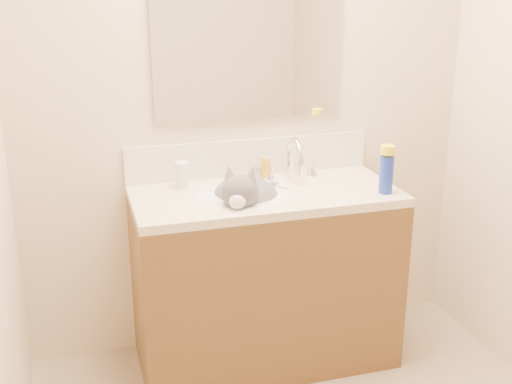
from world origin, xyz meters
TOP-DOWN VIEW (x-y plane):
  - room_shell at (0.00, 0.00)m, footprint 2.24×2.54m
  - vanity_cabinet at (0.00, 0.97)m, footprint 1.20×0.55m
  - counter_slab at (0.00, 0.97)m, footprint 1.20×0.55m
  - basin at (-0.12, 0.94)m, footprint 0.45×0.36m
  - faucet at (0.18, 1.11)m, footprint 0.28×0.20m
  - cat at (-0.10, 0.96)m, footprint 0.42×0.46m
  - backsplash at (0.00, 1.24)m, footprint 1.20×0.02m
  - mirror at (0.00, 1.24)m, footprint 0.90×0.02m
  - pill_bottle at (-0.35, 1.14)m, footprint 0.07×0.07m
  - pill_label at (-0.35, 1.14)m, footprint 0.06×0.06m
  - silver_jar at (0.03, 1.19)m, footprint 0.06×0.06m
  - amber_bottle at (0.06, 1.16)m, footprint 0.05×0.05m
  - toothbrush at (0.07, 1.05)m, footprint 0.08×0.15m
  - toothbrush_head at (0.07, 1.05)m, footprint 0.03×0.04m
  - spray_can at (0.51, 0.81)m, footprint 0.07×0.07m
  - spray_cap at (0.51, 0.81)m, footprint 0.07×0.07m

SIDE VIEW (x-z plane):
  - vanity_cabinet at x=0.00m, z-range 0.00..0.82m
  - basin at x=-0.12m, z-range 0.72..0.86m
  - cat at x=-0.10m, z-range 0.67..1.00m
  - counter_slab at x=0.00m, z-range 0.82..0.86m
  - toothbrush at x=0.07m, z-range 0.86..0.87m
  - toothbrush_head at x=0.07m, z-range 0.86..0.88m
  - silver_jar at x=0.03m, z-range 0.86..0.91m
  - pill_label at x=-0.35m, z-range 0.89..0.92m
  - amber_bottle at x=0.06m, z-range 0.86..0.97m
  - pill_bottle at x=-0.35m, z-range 0.86..0.98m
  - spray_can at x=0.51m, z-range 0.86..1.03m
  - faucet at x=0.18m, z-range 0.84..1.05m
  - backsplash at x=0.00m, z-range 0.86..1.04m
  - spray_cap at x=0.51m, z-range 1.04..1.08m
  - room_shell at x=0.00m, z-range 0.23..2.75m
  - mirror at x=0.00m, z-range 1.14..1.94m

